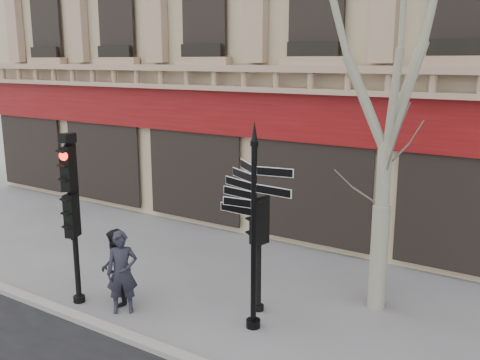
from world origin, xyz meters
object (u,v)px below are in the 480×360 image
object	(u,v)px
fingerpost	(254,193)
traffic_signal_main	(72,198)
pedestrian_a	(122,272)
plane_tree	(394,10)
traffic_signal_secondary	(259,234)
pedestrian_b	(116,268)

from	to	relation	value
fingerpost	traffic_signal_main	size ratio (longest dim) A/B	1.10
traffic_signal_main	pedestrian_a	world-z (taller)	traffic_signal_main
plane_tree	pedestrian_a	xyz separation A→B (m)	(-4.27, -3.06, -5.11)
traffic_signal_main	traffic_signal_secondary	size ratio (longest dim) A/B	1.54
traffic_signal_secondary	plane_tree	xyz separation A→B (m)	(1.99, 1.48, 4.32)
pedestrian_a	pedestrian_b	world-z (taller)	pedestrian_a
traffic_signal_main	plane_tree	size ratio (longest dim) A/B	0.43
traffic_signal_main	pedestrian_b	xyz separation A→B (m)	(0.77, 0.37, -1.48)
pedestrian_a	pedestrian_b	xyz separation A→B (m)	(-0.37, 0.18, -0.04)
traffic_signal_main	plane_tree	world-z (taller)	plane_tree
fingerpost	pedestrian_b	world-z (taller)	fingerpost
traffic_signal_main	pedestrian_b	world-z (taller)	traffic_signal_main
plane_tree	traffic_signal_main	bearing A→B (deg)	-148.98
pedestrian_b	traffic_signal_secondary	bearing A→B (deg)	76.57
traffic_signal_main	traffic_signal_secondary	xyz separation A→B (m)	(3.42, 1.77, -0.65)
plane_tree	pedestrian_b	world-z (taller)	plane_tree
pedestrian_a	pedestrian_b	bearing A→B (deg)	110.91
traffic_signal_secondary	plane_tree	distance (m)	4.98
plane_tree	pedestrian_a	size ratio (longest dim) A/B	4.93
fingerpost	traffic_signal_secondary	distance (m)	1.28
fingerpost	plane_tree	size ratio (longest dim) A/B	0.47
fingerpost	traffic_signal_main	world-z (taller)	fingerpost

